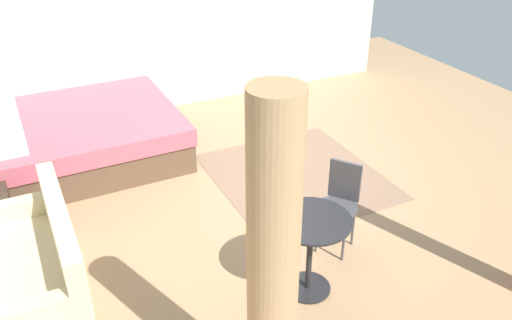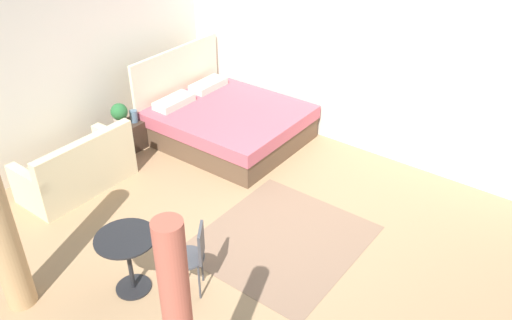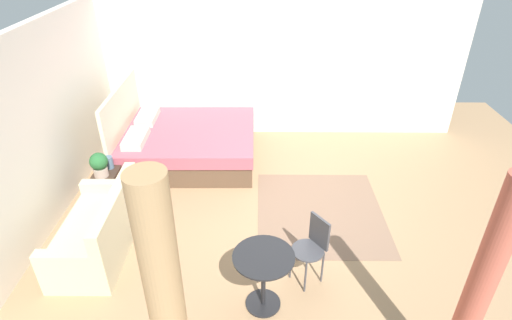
# 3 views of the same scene
# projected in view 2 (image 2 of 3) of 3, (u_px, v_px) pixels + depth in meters

# --- Properties ---
(ground_plane) EXTENTS (8.43, 9.72, 0.02)m
(ground_plane) POSITION_uv_depth(u_px,v_px,m) (250.00, 228.00, 6.68)
(ground_plane) COLOR #9E7A56
(wall_back) EXTENTS (8.43, 0.12, 2.62)m
(wall_back) POSITION_uv_depth(u_px,v_px,m) (71.00, 71.00, 7.71)
(wall_back) COLOR silver
(wall_back) RESTS_ON ground
(wall_right) EXTENTS (0.12, 6.72, 2.62)m
(wall_right) POSITION_uv_depth(u_px,v_px,m) (360.00, 68.00, 7.81)
(wall_right) COLOR silver
(wall_right) RESTS_ON ground
(area_rug) EXTENTS (1.99, 1.83, 0.01)m
(area_rug) POSITION_uv_depth(u_px,v_px,m) (282.00, 239.00, 6.48)
(area_rug) COLOR #7F604C
(area_rug) RESTS_ON ground
(bed) EXTENTS (1.99, 2.29, 1.34)m
(bed) POSITION_uv_depth(u_px,v_px,m) (226.00, 122.00, 8.48)
(bed) COLOR brown
(bed) RESTS_ON ground
(couch) EXTENTS (1.54, 0.79, 0.87)m
(couch) POSITION_uv_depth(u_px,v_px,m) (78.00, 170.00, 7.28)
(couch) COLOR beige
(couch) RESTS_ON ground
(nightstand) EXTENTS (0.48, 0.35, 0.46)m
(nightstand) POSITION_uv_depth(u_px,v_px,m) (129.00, 137.00, 8.24)
(nightstand) COLOR #38281E
(nightstand) RESTS_ON ground
(potted_plant) EXTENTS (0.26, 0.26, 0.38)m
(potted_plant) POSITION_uv_depth(u_px,v_px,m) (120.00, 114.00, 7.95)
(potted_plant) COLOR tan
(potted_plant) RESTS_ON nightstand
(vase) EXTENTS (0.12, 0.12, 0.19)m
(vase) POSITION_uv_depth(u_px,v_px,m) (134.00, 116.00, 8.13)
(vase) COLOR slate
(vase) RESTS_ON nightstand
(balcony_table) EXTENTS (0.66, 0.66, 0.73)m
(balcony_table) POSITION_uv_depth(u_px,v_px,m) (128.00, 253.00, 5.52)
(balcony_table) COLOR black
(balcony_table) RESTS_ON ground
(cafe_chair_near_window) EXTENTS (0.53, 0.53, 0.86)m
(cafe_chair_near_window) POSITION_uv_depth(u_px,v_px,m) (194.00, 253.00, 5.50)
(cafe_chair_near_window) COLOR #3F3F44
(cafe_chair_near_window) RESTS_ON ground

